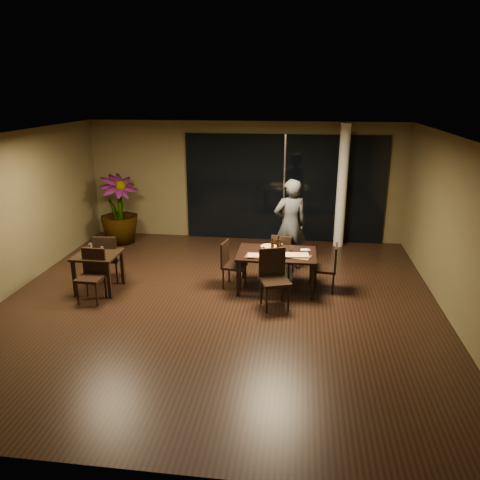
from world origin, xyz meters
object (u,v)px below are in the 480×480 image
chair_main_right (329,265)px  bottle_c (278,243)px  chair_main_left (230,262)px  potted_plant (119,210)px  chair_main_far (282,253)px  main_table (277,256)px  chair_main_near (274,275)px  bottle_b (281,247)px  chair_side_near (92,272)px  side_table (98,260)px  chair_side_far (107,256)px  bottle_a (272,245)px  diner (290,225)px

chair_main_right → bottle_c: bottle_c is taller
chair_main_left → potted_plant: size_ratio=0.54×
chair_main_right → potted_plant: bearing=-109.0°
chair_main_right → chair_main_far: bearing=-118.9°
chair_main_far → main_table: bearing=96.6°
chair_main_near → bottle_b: 0.78m
chair_main_left → bottle_b: size_ratio=3.47×
main_table → chair_side_near: size_ratio=1.55×
chair_main_left → main_table: bearing=-80.0°
side_table → bottle_b: bearing=7.9°
chair_main_near → chair_main_right: chair_main_near is taller
chair_side_near → bottle_c: bottle_c is taller
chair_main_far → chair_side_far: (-3.47, -0.78, 0.05)m
chair_main_left → chair_side_far: chair_side_far is taller
chair_main_far → potted_plant: potted_plant is taller
main_table → side_table: bearing=-171.6°
bottle_a → bottle_c: (0.11, 0.10, 0.01)m
bottle_b → chair_side_near: bearing=-165.2°
chair_main_near → bottle_c: (0.03, 0.85, 0.32)m
main_table → potted_plant: bearing=149.7°
chair_main_right → chair_side_far: size_ratio=0.93×
main_table → chair_side_near: (-3.34, -0.92, -0.13)m
chair_main_near → bottle_a: size_ratio=3.70×
bottle_b → bottle_a: bearing=168.9°
chair_main_left → chair_side_near: chair_side_near is taller
side_table → potted_plant: (-0.69, 2.89, 0.24)m
side_table → bottle_c: size_ratio=2.56×
chair_side_near → bottle_b: size_ratio=3.64×
chair_main_far → chair_side_near: bearing=38.9°
chair_side_near → diner: bearing=31.6°
chair_side_far → bottle_b: 3.48m
chair_main_right → chair_side_far: chair_side_far is taller
chair_main_far → potted_plant: 4.52m
main_table → diner: 1.19m
main_table → chair_side_near: bearing=-164.6°
main_table → chair_main_right: chair_main_right is taller
chair_main_near → bottle_c: bearing=69.1°
chair_side_far → chair_side_near: chair_side_far is taller
chair_main_right → diner: size_ratio=0.47×
chair_main_far → chair_side_near: chair_side_near is taller
bottle_c → chair_main_near: bearing=-92.2°
bottle_a → chair_side_near: bearing=-163.9°
chair_side_near → potted_plant: size_ratio=0.56×
main_table → chair_main_left: chair_main_left is taller
chair_main_left → chair_side_near: (-2.44, -0.93, 0.02)m
chair_main_left → chair_side_far: size_ratio=0.93×
bottle_c → bottle_a: bearing=-137.4°
chair_main_right → chair_main_near: bearing=-46.8°
chair_main_near → diner: 1.91m
potted_plant → bottle_b: size_ratio=6.47×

